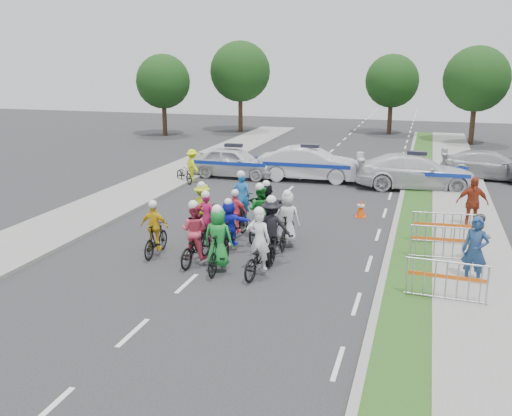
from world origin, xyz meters
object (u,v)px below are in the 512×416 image
(rider_9, at_px, (236,219))
(cone_1, at_px, (425,185))
(rider_0, at_px, (260,252))
(spectator_1, at_px, (479,240))
(rider_1, at_px, (219,245))
(barrier_2, at_px, (443,229))
(rider_3, at_px, (155,234))
(cone_0, at_px, (361,208))
(rider_2, at_px, (195,240))
(spectator_2, at_px, (472,203))
(police_car_1, at_px, (310,164))
(civilian_sedan, at_px, (490,165))
(tree_4, at_px, (392,81))
(rider_4, at_px, (272,235))
(rider_5, at_px, (229,228))
(police_car_2, at_px, (416,172))
(parked_bike, at_px, (184,174))
(rider_7, at_px, (287,225))
(rider_11, at_px, (267,210))
(barrier_0, at_px, (446,283))
(rider_10, at_px, (203,213))
(rider_8, at_px, (260,219))
(tree_0, at_px, (163,82))
(spectator_0, at_px, (475,251))
(barrier_1, at_px, (444,244))
(tree_3, at_px, (240,72))
(rider_6, at_px, (207,228))
(police_car_0, at_px, (234,162))

(rider_9, distance_m, cone_1, 10.80)
(rider_0, xyz_separation_m, spectator_1, (5.95, 2.50, 0.13))
(rider_1, xyz_separation_m, barrier_2, (6.19, 4.23, -0.21))
(rider_3, bearing_deg, cone_0, -134.00)
(rider_0, distance_m, rider_2, 2.13)
(spectator_2, bearing_deg, police_car_1, 129.39)
(civilian_sedan, xyz_separation_m, tree_4, (-6.16, 16.71, 3.48))
(cone_1, bearing_deg, rider_4, -111.99)
(rider_5, height_order, police_car_2, rider_5)
(rider_4, xyz_separation_m, cone_0, (2.03, 5.65, -0.44))
(rider_5, distance_m, parked_bike, 10.52)
(rider_1, height_order, rider_3, rider_1)
(rider_7, xyz_separation_m, rider_11, (-1.09, 1.40, 0.04))
(rider_1, xyz_separation_m, barrier_0, (6.19, -0.49, -0.21))
(barrier_0, bearing_deg, rider_0, 173.47)
(rider_2, distance_m, police_car_2, 13.73)
(rider_10, bearing_deg, cone_0, -138.89)
(rider_8, distance_m, cone_1, 10.33)
(rider_8, xyz_separation_m, civilian_sedan, (8.35, 12.94, -0.02))
(rider_8, height_order, tree_0, tree_0)
(rider_1, distance_m, barrier_0, 6.21)
(rider_9, bearing_deg, rider_11, -120.05)
(spectator_0, bearing_deg, rider_5, -168.31)
(rider_5, bearing_deg, rider_9, -86.25)
(police_car_1, bearing_deg, barrier_1, -152.08)
(rider_9, bearing_deg, spectator_2, -144.95)
(spectator_0, xyz_separation_m, barrier_2, (-0.74, 3.11, -0.37))
(rider_1, xyz_separation_m, rider_10, (-1.83, 3.36, -0.05))
(rider_0, distance_m, cone_1, 12.78)
(civilian_sedan, relative_size, spectator_2, 2.56)
(rider_1, bearing_deg, tree_4, -96.52)
(rider_10, bearing_deg, cone_1, -124.84)
(tree_0, relative_size, tree_3, 0.86)
(civilian_sedan, distance_m, barrier_2, 12.16)
(spectator_1, bearing_deg, cone_1, 62.51)
(cone_0, bearing_deg, spectator_1, -48.46)
(rider_6, distance_m, parked_bike, 9.99)
(rider_7, bearing_deg, rider_10, -11.34)
(rider_8, bearing_deg, rider_4, 121.97)
(police_car_1, distance_m, barrier_1, 12.28)
(civilian_sedan, xyz_separation_m, barrier_1, (-2.46, -13.52, -0.15))
(rider_4, bearing_deg, rider_3, 1.47)
(rider_9, bearing_deg, rider_0, 130.91)
(rider_3, relative_size, tree_0, 0.28)
(barrier_0, relative_size, tree_3, 0.27)
(rider_3, bearing_deg, rider_4, -172.16)
(rider_4, xyz_separation_m, spectator_0, (5.73, -0.24, 0.15))
(cone_1, distance_m, tree_4, 21.32)
(rider_3, bearing_deg, rider_6, -134.38)
(rider_9, xyz_separation_m, police_car_0, (-3.41, 9.71, 0.12))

